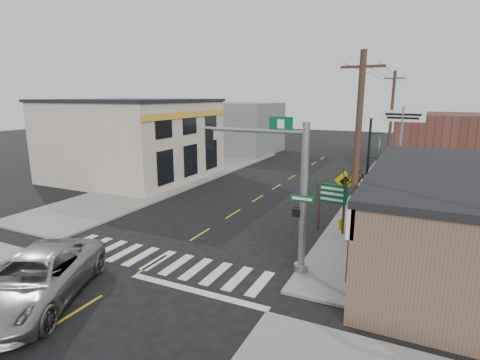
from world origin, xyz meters
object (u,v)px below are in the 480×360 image
at_px(guide_sign, 332,199).
at_px(utility_pole_far, 390,127).
at_px(traffic_signal_pole, 286,181).
at_px(bare_tree, 357,173).
at_px(dance_center_sign, 402,128).
at_px(utility_pole_near, 356,171).
at_px(fire_hydrant, 340,223).
at_px(lamp_post, 369,154).
at_px(suv, 35,279).

height_order(guide_sign, utility_pole_far, utility_pole_far).
distance_m(traffic_signal_pole, bare_tree, 5.38).
relative_size(traffic_signal_pole, utility_pole_far, 0.70).
xyz_separation_m(traffic_signal_pole, utility_pole_far, (2.55, 18.74, 0.89)).
bearing_deg(bare_tree, utility_pole_far, 87.93).
distance_m(dance_center_sign, utility_pole_near, 15.44).
height_order(fire_hydrant, lamp_post, lamp_post).
relative_size(traffic_signal_pole, fire_hydrant, 10.14).
relative_size(dance_center_sign, bare_tree, 1.50).
distance_m(suv, lamp_post, 19.77).
xyz_separation_m(traffic_signal_pole, utility_pole_near, (2.72, -0.14, 0.68)).
height_order(utility_pole_near, utility_pole_far, utility_pole_far).
xyz_separation_m(guide_sign, bare_tree, (1.20, -0.19, 1.53)).
bearing_deg(suv, lamp_post, 37.92).
xyz_separation_m(traffic_signal_pole, fire_hydrant, (1.27, 5.78, -3.45)).
bearing_deg(dance_center_sign, traffic_signal_pole, -90.84).
bearing_deg(suv, traffic_signal_pole, 16.71).
xyz_separation_m(dance_center_sign, utility_pole_far, (-1.00, 3.47, -0.21)).
distance_m(bare_tree, utility_pole_far, 13.86).
relative_size(suv, traffic_signal_pole, 1.02).
xyz_separation_m(traffic_signal_pole, bare_tree, (2.06, 4.96, -0.42)).
bearing_deg(traffic_signal_pole, lamp_post, 80.69).
relative_size(bare_tree, utility_pole_near, 0.49).
bearing_deg(lamp_post, utility_pole_far, 101.78).
relative_size(traffic_signal_pole, guide_sign, 2.24).
xyz_separation_m(fire_hydrant, utility_pole_near, (1.45, -5.92, 4.13)).
bearing_deg(suv, bare_tree, 26.19).
bearing_deg(utility_pole_near, utility_pole_far, 92.01).
bearing_deg(bare_tree, dance_center_sign, 81.73).
relative_size(suv, guide_sign, 2.28).
height_order(traffic_signal_pole, guide_sign, traffic_signal_pole).
relative_size(fire_hydrant, utility_pole_far, 0.07).
xyz_separation_m(dance_center_sign, utility_pole_near, (-0.84, -15.41, -0.41)).
height_order(guide_sign, dance_center_sign, dance_center_sign).
bearing_deg(guide_sign, bare_tree, -1.57).
height_order(guide_sign, bare_tree, bare_tree).
relative_size(lamp_post, bare_tree, 1.41).
distance_m(fire_hydrant, utility_pole_near, 7.36).
distance_m(dance_center_sign, utility_pole_far, 3.62).
height_order(lamp_post, utility_pole_far, utility_pole_far).
xyz_separation_m(suv, utility_pole_near, (9.92, 6.11, 3.70)).
bearing_deg(traffic_signal_pole, utility_pole_far, 82.87).
xyz_separation_m(bare_tree, utility_pole_far, (0.50, 13.79, 1.31)).
relative_size(suv, fire_hydrant, 10.34).
bearing_deg(suv, utility_pole_far, 44.42).
bearing_deg(utility_pole_far, fire_hydrant, -97.14).
bearing_deg(fire_hydrant, dance_center_sign, 76.45).
bearing_deg(lamp_post, bare_tree, -72.54).
distance_m(lamp_post, bare_tree, 6.11).
distance_m(guide_sign, lamp_post, 6.24).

